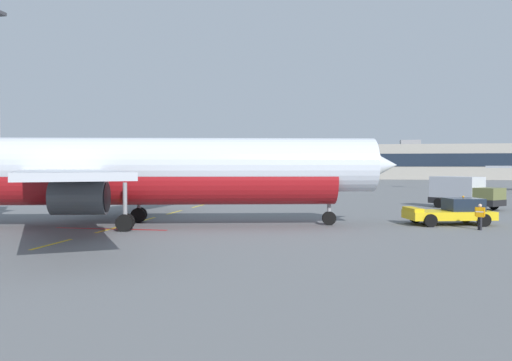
{
  "coord_description": "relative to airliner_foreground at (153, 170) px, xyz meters",
  "views": [
    {
      "loc": [
        34.18,
        -11.18,
        4.3
      ],
      "look_at": [
        25.75,
        33.67,
        2.97
      ],
      "focal_mm": 37.34,
      "sensor_mm": 36.0,
      "label": 1
    }
  ],
  "objects": [
    {
      "name": "ground_crew_worker",
      "position": [
        22.09,
        1.91,
        -2.96
      ],
      "size": [
        0.57,
        0.46,
        1.74
      ],
      "color": "#232328",
      "rests_on": "ground"
    },
    {
      "name": "ground",
      "position": [
        19.83,
        15.91,
        -3.95
      ],
      "size": [
        400.0,
        400.0,
        0.0
      ],
      "primitive_type": "plane",
      "color": "slate"
    },
    {
      "name": "terminal_satellite",
      "position": [
        15.85,
        137.59,
        1.31
      ],
      "size": [
        99.27,
        21.31,
        12.09
      ],
      "color": "#9E998E",
      "rests_on": "ground"
    },
    {
      "name": "airliner_foreground",
      "position": [
        0.0,
        0.0,
        0.0
      ],
      "size": [
        34.51,
        33.69,
        12.2
      ],
      "color": "silver",
      "rests_on": "ground"
    },
    {
      "name": "fuel_service_truck",
      "position": [
        24.47,
        19.96,
        -2.3
      ],
      "size": [
        6.76,
        6.53,
        3.14
      ],
      "color": "black",
      "rests_on": "ground"
    },
    {
      "name": "pushback_tug",
      "position": [
        20.83,
        4.97,
        -3.05
      ],
      "size": [
        6.51,
        4.3,
        2.08
      ],
      "color": "yellow",
      "rests_on": "ground"
    },
    {
      "name": "apron_paint_markings",
      "position": [
        -2.17,
        13.52,
        -3.95
      ],
      "size": [
        8.0,
        95.7,
        0.01
      ],
      "color": "yellow",
      "rests_on": "ground"
    }
  ]
}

